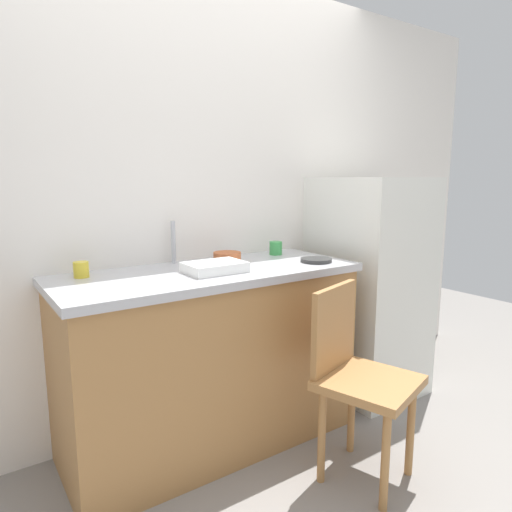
{
  "coord_description": "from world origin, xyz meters",
  "views": [
    {
      "loc": [
        -1.11,
        -1.3,
        1.38
      ],
      "look_at": [
        0.19,
        0.6,
        0.98
      ],
      "focal_mm": 31.67,
      "sensor_mm": 36.0,
      "label": 1
    }
  ],
  "objects_px": {
    "dish_tray": "(215,267)",
    "terracotta_bowl": "(227,257)",
    "cup_green": "(276,248)",
    "hotplate": "(316,260)",
    "refrigerator": "(368,286)",
    "chair": "(357,373)",
    "cup_yellow": "(81,270)"
  },
  "relations": [
    {
      "from": "chair",
      "to": "hotplate",
      "type": "relative_size",
      "value": 5.24
    },
    {
      "from": "refrigerator",
      "to": "hotplate",
      "type": "bearing_deg",
      "value": -167.04
    },
    {
      "from": "chair",
      "to": "terracotta_bowl",
      "type": "height_order",
      "value": "terracotta_bowl"
    },
    {
      "from": "refrigerator",
      "to": "terracotta_bowl",
      "type": "distance_m",
      "value": 1.02
    },
    {
      "from": "refrigerator",
      "to": "chair",
      "type": "relative_size",
      "value": 1.56
    },
    {
      "from": "hotplate",
      "to": "dish_tray",
      "type": "bearing_deg",
      "value": 173.26
    },
    {
      "from": "dish_tray",
      "to": "cup_green",
      "type": "relative_size",
      "value": 3.56
    },
    {
      "from": "dish_tray",
      "to": "cup_yellow",
      "type": "bearing_deg",
      "value": 155.94
    },
    {
      "from": "hotplate",
      "to": "cup_green",
      "type": "bearing_deg",
      "value": 96.97
    },
    {
      "from": "refrigerator",
      "to": "cup_yellow",
      "type": "height_order",
      "value": "refrigerator"
    },
    {
      "from": "chair",
      "to": "cup_yellow",
      "type": "relative_size",
      "value": 12.29
    },
    {
      "from": "terracotta_bowl",
      "to": "hotplate",
      "type": "relative_size",
      "value": 0.88
    },
    {
      "from": "terracotta_bowl",
      "to": "hotplate",
      "type": "bearing_deg",
      "value": -32.93
    },
    {
      "from": "hotplate",
      "to": "cup_yellow",
      "type": "distance_m",
      "value": 1.19
    },
    {
      "from": "chair",
      "to": "hotplate",
      "type": "xyz_separation_m",
      "value": [
        0.16,
        0.46,
        0.44
      ]
    },
    {
      "from": "refrigerator",
      "to": "dish_tray",
      "type": "distance_m",
      "value": 1.2
    },
    {
      "from": "dish_tray",
      "to": "cup_green",
      "type": "bearing_deg",
      "value": 23.94
    },
    {
      "from": "dish_tray",
      "to": "hotplate",
      "type": "distance_m",
      "value": 0.59
    },
    {
      "from": "cup_yellow",
      "to": "cup_green",
      "type": "height_order",
      "value": "cup_green"
    },
    {
      "from": "cup_yellow",
      "to": "hotplate",
      "type": "bearing_deg",
      "value": -15.53
    },
    {
      "from": "chair",
      "to": "cup_green",
      "type": "relative_size",
      "value": 11.31
    },
    {
      "from": "refrigerator",
      "to": "hotplate",
      "type": "distance_m",
      "value": 0.64
    },
    {
      "from": "hotplate",
      "to": "cup_yellow",
      "type": "relative_size",
      "value": 2.35
    },
    {
      "from": "hotplate",
      "to": "terracotta_bowl",
      "type": "bearing_deg",
      "value": 147.07
    },
    {
      "from": "dish_tray",
      "to": "terracotta_bowl",
      "type": "relative_size",
      "value": 1.88
    },
    {
      "from": "dish_tray",
      "to": "chair",
      "type": "bearing_deg",
      "value": -50.78
    },
    {
      "from": "dish_tray",
      "to": "hotplate",
      "type": "bearing_deg",
      "value": -6.74
    },
    {
      "from": "chair",
      "to": "cup_green",
      "type": "bearing_deg",
      "value": 63.91
    },
    {
      "from": "refrigerator",
      "to": "hotplate",
      "type": "xyz_separation_m",
      "value": [
        -0.57,
        -0.13,
        0.25
      ]
    },
    {
      "from": "terracotta_bowl",
      "to": "cup_green",
      "type": "height_order",
      "value": "cup_green"
    },
    {
      "from": "hotplate",
      "to": "cup_green",
      "type": "distance_m",
      "value": 0.32
    },
    {
      "from": "cup_yellow",
      "to": "dish_tray",
      "type": "bearing_deg",
      "value": -24.06
    }
  ]
}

